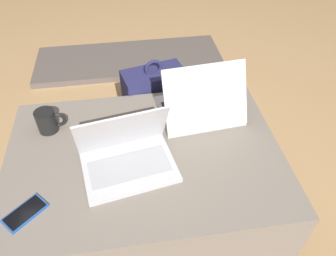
# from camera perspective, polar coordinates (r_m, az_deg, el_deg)

# --- Properties ---
(ground_plane) EXTENTS (14.00, 14.00, 0.00)m
(ground_plane) POSITION_cam_1_polar(r_m,az_deg,el_deg) (1.60, -3.33, -15.24)
(ground_plane) COLOR tan
(ottoman) EXTENTS (1.04, 0.73, 0.45)m
(ottoman) POSITION_cam_1_polar(r_m,az_deg,el_deg) (1.42, -3.70, -10.46)
(ottoman) COLOR #3D3832
(ottoman) RESTS_ON ground_plane
(laptop_near) EXTENTS (0.36, 0.29, 0.23)m
(laptop_near) POSITION_cam_1_polar(r_m,az_deg,el_deg) (1.18, -7.19, -4.64)
(laptop_near) COLOR #B7B7BC
(laptop_near) RESTS_ON ottoman
(laptop_far) EXTENTS (0.35, 0.29, 0.25)m
(laptop_far) POSITION_cam_1_polar(r_m,az_deg,el_deg) (1.37, 5.73, 3.85)
(laptop_far) COLOR silver
(laptop_far) RESTS_ON ottoman
(cell_phone) EXTENTS (0.15, 0.14, 0.01)m
(cell_phone) POSITION_cam_1_polar(r_m,az_deg,el_deg) (1.17, -23.63, -13.41)
(cell_phone) COLOR #1E4C9E
(cell_phone) RESTS_ON ottoman
(backpack) EXTENTS (0.32, 0.25, 0.56)m
(backpack) POSITION_cam_1_polar(r_m,az_deg,el_deg) (1.74, -2.40, 2.78)
(backpack) COLOR #23234C
(backpack) RESTS_ON ground_plane
(coffee_mug) EXTENTS (0.12, 0.08, 0.09)m
(coffee_mug) POSITION_cam_1_polar(r_m,az_deg,el_deg) (1.38, -20.22, 1.17)
(coffee_mug) COLOR black
(coffee_mug) RESTS_ON ottoman
(fireplace_hearth) EXTENTS (1.40, 0.50, 0.04)m
(fireplace_hearth) POSITION_cam_1_polar(r_m,az_deg,el_deg) (2.59, -6.70, 11.74)
(fireplace_hearth) COLOR #564C47
(fireplace_hearth) RESTS_ON ground_plane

